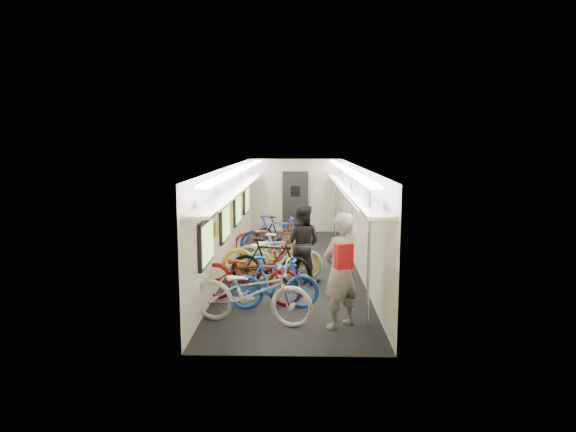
{
  "coord_description": "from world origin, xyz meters",
  "views": [
    {
      "loc": [
        0.15,
        -11.79,
        2.97
      ],
      "look_at": [
        -0.14,
        0.67,
        1.15
      ],
      "focal_mm": 32.0,
      "sensor_mm": 36.0,
      "label": 1
    }
  ],
  "objects_px": {
    "bicycle_1": "(274,283)",
    "passenger_mid": "(302,244)",
    "passenger_near": "(341,271)",
    "bicycle_0": "(252,292)",
    "backpack": "(344,256)"
  },
  "relations": [
    {
      "from": "bicycle_0",
      "to": "bicycle_1",
      "type": "distance_m",
      "value": 0.81
    },
    {
      "from": "bicycle_1",
      "to": "passenger_near",
      "type": "distance_m",
      "value": 1.47
    },
    {
      "from": "passenger_near",
      "to": "backpack",
      "type": "distance_m",
      "value": 0.6
    },
    {
      "from": "passenger_near",
      "to": "backpack",
      "type": "relative_size",
      "value": 4.91
    },
    {
      "from": "passenger_near",
      "to": "passenger_mid",
      "type": "height_order",
      "value": "passenger_near"
    },
    {
      "from": "bicycle_0",
      "to": "backpack",
      "type": "height_order",
      "value": "backpack"
    },
    {
      "from": "passenger_near",
      "to": "bicycle_0",
      "type": "bearing_deg",
      "value": -42.8
    },
    {
      "from": "passenger_mid",
      "to": "backpack",
      "type": "bearing_deg",
      "value": 120.25
    },
    {
      "from": "passenger_near",
      "to": "backpack",
      "type": "height_order",
      "value": "passenger_near"
    },
    {
      "from": "backpack",
      "to": "bicycle_0",
      "type": "bearing_deg",
      "value": 134.9
    },
    {
      "from": "bicycle_0",
      "to": "passenger_near",
      "type": "relative_size",
      "value": 1.1
    },
    {
      "from": "bicycle_1",
      "to": "backpack",
      "type": "distance_m",
      "value": 1.92
    },
    {
      "from": "passenger_mid",
      "to": "bicycle_0",
      "type": "bearing_deg",
      "value": 91.23
    },
    {
      "from": "bicycle_1",
      "to": "passenger_mid",
      "type": "height_order",
      "value": "passenger_mid"
    },
    {
      "from": "bicycle_1",
      "to": "bicycle_0",
      "type": "bearing_deg",
      "value": 151.69
    }
  ]
}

